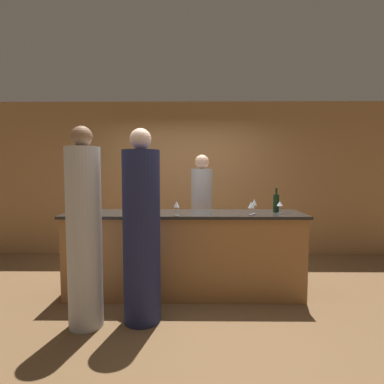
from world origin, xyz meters
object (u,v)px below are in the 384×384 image
wine_bottle_0 (139,207)px  wine_bottle_1 (276,202)px  guest_1 (84,234)px  guest_0 (142,233)px  bartender (202,219)px

wine_bottle_0 → wine_bottle_1: size_ratio=0.89×
guest_1 → wine_bottle_1: guest_1 is taller
guest_0 → wine_bottle_1: 1.78m
guest_0 → wine_bottle_1: guest_0 is taller
guest_1 → guest_0: bearing=11.2°
guest_1 → wine_bottle_1: size_ratio=6.61×
bartender → guest_1: 1.93m
guest_0 → wine_bottle_1: bearing=26.9°
guest_1 → wine_bottle_0: 0.72m
guest_0 → wine_bottle_1: (1.58, 0.80, 0.23)m
guest_0 → wine_bottle_0: guest_0 is taller
guest_0 → wine_bottle_0: bearing=104.4°
bartender → guest_0: (-0.64, -1.41, 0.08)m
wine_bottle_0 → bartender: bearing=52.4°
guest_0 → wine_bottle_0: size_ratio=7.37×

